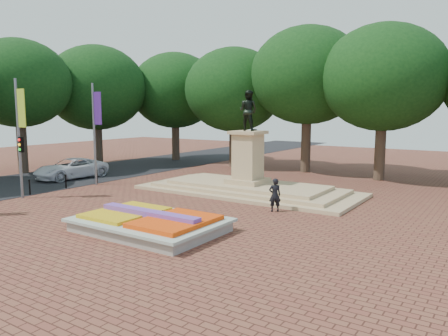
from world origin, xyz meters
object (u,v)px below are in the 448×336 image
Objects in this scene: flower_bed at (150,223)px; van at (71,169)px; monument at (248,179)px; pedestrian at (275,195)px.

van is at bearing 154.01° from flower_bed.
monument is (-1.03, 10.00, 0.50)m from flower_bed.
pedestrian reaches higher than flower_bed.
monument is 14.29m from van.
flower_bed is 6.88m from pedestrian.
pedestrian reaches higher than van.
flower_bed is at bearing -20.50° from van.
van is 17.90m from pedestrian.
flower_bed is 10.07m from monument.
monument is 2.55× the size of van.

